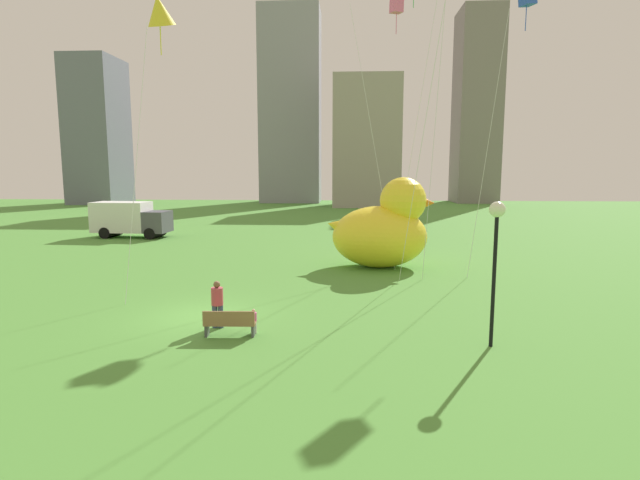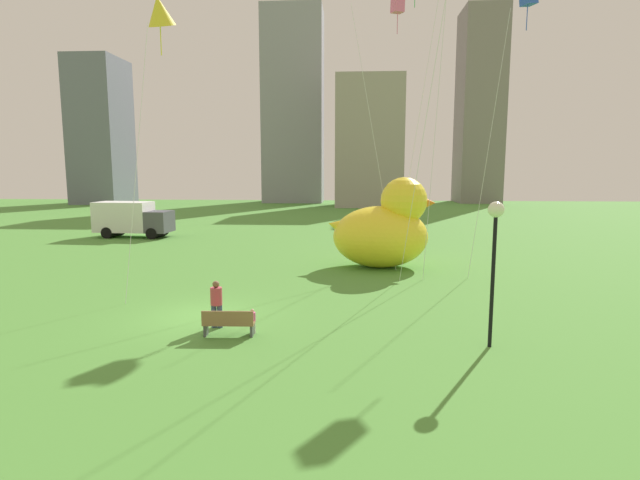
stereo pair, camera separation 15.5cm
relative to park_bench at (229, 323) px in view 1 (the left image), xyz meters
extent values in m
plane|color=#509038|center=(-1.61, 2.21, -0.48)|extent=(140.00, 140.00, 0.00)
cube|color=olive|center=(0.00, 0.08, -0.06)|extent=(1.72, 0.52, 0.06)
cube|color=olive|center=(0.00, -0.12, 0.20)|extent=(1.70, 0.13, 0.45)
cube|color=#47474C|center=(-0.77, 0.05, -0.28)|extent=(0.10, 0.37, 0.39)
cube|color=#47474C|center=(0.77, 0.11, -0.28)|extent=(0.10, 0.37, 0.39)
cylinder|color=#38476B|center=(-0.74, 0.93, -0.07)|extent=(0.19, 0.19, 0.82)
cylinder|color=#38476B|center=(-0.53, 0.93, -0.07)|extent=(0.19, 0.19, 0.82)
cylinder|color=#B23F4C|center=(-0.64, 0.93, 0.65)|extent=(0.41, 0.41, 0.61)
sphere|color=brown|center=(-0.64, 0.93, 1.07)|extent=(0.24, 0.24, 0.24)
cylinder|color=silver|center=(0.68, 0.39, -0.27)|extent=(0.09, 0.09, 0.41)
cylinder|color=silver|center=(0.79, 0.39, -0.27)|extent=(0.09, 0.09, 0.41)
cylinder|color=#D85999|center=(0.74, 0.39, 0.09)|extent=(0.21, 0.21, 0.31)
sphere|color=#D8AD8C|center=(0.74, 0.39, 0.31)|extent=(0.12, 0.12, 0.12)
ellipsoid|color=yellow|center=(5.65, 12.30, 1.25)|extent=(5.29, 3.91, 3.45)
sphere|color=yellow|center=(6.91, 12.30, 3.29)|extent=(2.58, 2.58, 2.58)
cone|color=orange|center=(8.07, 12.30, 3.16)|extent=(1.16, 1.16, 1.16)
cone|color=yellow|center=(3.35, 12.30, 1.82)|extent=(1.58, 1.38, 1.66)
cylinder|color=black|center=(8.38, -0.43, 1.58)|extent=(0.12, 0.12, 4.11)
sphere|color=#EAEACC|center=(8.38, -0.43, 3.82)|extent=(0.49, 0.49, 0.49)
cube|color=white|center=(-14.40, 23.70, 1.17)|extent=(4.48, 2.56, 2.40)
cube|color=#4C4C56|center=(-11.39, 23.52, 0.81)|extent=(1.83, 2.40, 1.68)
cylinder|color=black|center=(-11.59, 23.53, -0.03)|extent=(1.04, 2.45, 0.90)
cylinder|color=black|center=(-15.33, 23.76, -0.03)|extent=(1.04, 2.45, 0.90)
cube|color=slate|center=(-35.61, 62.87, 10.76)|extent=(7.23, 8.96, 22.48)
cube|color=gray|center=(-5.61, 67.62, 14.85)|extent=(9.60, 7.13, 30.65)
cube|color=#9E938C|center=(6.39, 58.84, 8.76)|extent=(9.57, 8.23, 18.48)
cube|color=gray|center=(24.39, 68.86, 14.70)|extent=(6.55, 8.05, 30.35)
cylinder|color=silver|center=(11.05, 10.90, 6.39)|extent=(2.18, 2.43, 13.73)
cylinder|color=blue|center=(12.25, 9.83, 12.35)|extent=(0.04, 0.04, 1.60)
cylinder|color=silver|center=(-5.01, 5.07, 5.40)|extent=(0.45, 2.68, 11.75)
cone|color=yellow|center=(-3.69, 4.86, 11.27)|extent=(1.30, 1.54, 1.39)
cylinder|color=yellow|center=(-3.69, 4.86, 10.37)|extent=(0.04, 0.04, 1.60)
cylinder|color=silver|center=(7.26, 7.21, 7.00)|extent=(1.68, 3.09, 14.96)
cylinder|color=silver|center=(8.21, 17.36, 7.91)|extent=(2.25, 1.08, 16.77)
cylinder|color=silver|center=(5.19, 12.86, 6.90)|extent=(2.64, 2.66, 14.75)
cube|color=pink|center=(6.51, 14.17, 14.27)|extent=(0.81, 0.83, 1.13)
cylinder|color=pink|center=(6.51, 14.17, 13.37)|extent=(0.04, 0.04, 1.60)
cylinder|color=silver|center=(8.17, 9.38, 9.21)|extent=(1.11, 0.53, 19.37)
camera|label=1|loc=(3.90, -15.90, 5.05)|focal=28.34mm
camera|label=2|loc=(4.06, -15.89, 5.05)|focal=28.34mm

